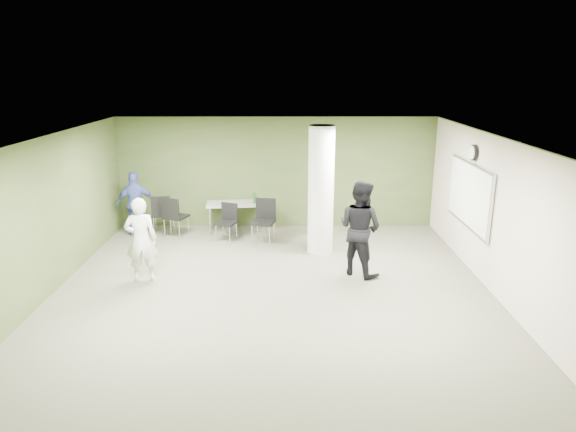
{
  "coord_description": "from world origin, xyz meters",
  "views": [
    {
      "loc": [
        0.27,
        -8.8,
        3.93
      ],
      "look_at": [
        0.29,
        1.0,
        1.11
      ],
      "focal_mm": 32.0,
      "sensor_mm": 36.0,
      "label": 1
    }
  ],
  "objects_px": {
    "man_black": "(360,228)",
    "folding_table": "(238,205)",
    "man_blue": "(136,204)",
    "chair_back_left": "(162,211)",
    "woman_white": "(141,240)"
  },
  "relations": [
    {
      "from": "man_black",
      "to": "folding_table",
      "type": "bearing_deg",
      "value": -4.89
    },
    {
      "from": "chair_back_left",
      "to": "folding_table",
      "type": "bearing_deg",
      "value": 178.97
    },
    {
      "from": "chair_back_left",
      "to": "man_black",
      "type": "bearing_deg",
      "value": 142.64
    },
    {
      "from": "woman_white",
      "to": "man_blue",
      "type": "relative_size",
      "value": 1.04
    },
    {
      "from": "man_black",
      "to": "man_blue",
      "type": "relative_size",
      "value": 1.21
    },
    {
      "from": "chair_back_left",
      "to": "man_black",
      "type": "relative_size",
      "value": 0.51
    },
    {
      "from": "woman_white",
      "to": "man_blue",
      "type": "height_order",
      "value": "woman_white"
    },
    {
      "from": "folding_table",
      "to": "chair_back_left",
      "type": "distance_m",
      "value": 1.88
    },
    {
      "from": "chair_back_left",
      "to": "woman_white",
      "type": "distance_m",
      "value": 2.92
    },
    {
      "from": "man_blue",
      "to": "chair_back_left",
      "type": "bearing_deg",
      "value": 172.27
    },
    {
      "from": "man_black",
      "to": "man_blue",
      "type": "height_order",
      "value": "man_black"
    },
    {
      "from": "man_blue",
      "to": "man_black",
      "type": "bearing_deg",
      "value": 137.55
    },
    {
      "from": "chair_back_left",
      "to": "woman_white",
      "type": "relative_size",
      "value": 0.6
    },
    {
      "from": "woman_white",
      "to": "man_blue",
      "type": "bearing_deg",
      "value": -80.71
    },
    {
      "from": "chair_back_left",
      "to": "man_black",
      "type": "height_order",
      "value": "man_black"
    }
  ]
}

